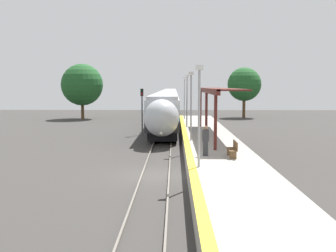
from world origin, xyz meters
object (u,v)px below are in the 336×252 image
(lamppost_far, at_px, (187,97))
(lamppost_farthest, at_px, (184,95))
(train, at_px, (168,101))
(railway_signal, at_px, (142,107))
(lamppost_near, at_px, (199,108))
(lamppost_mid, at_px, (191,101))
(platform_bench, at_px, (233,149))
(person_waiting, at_px, (206,140))

(lamppost_far, xyz_separation_m, lamppost_farthest, (0.00, 9.80, 0.00))
(train, distance_m, railway_signal, 29.39)
(train, distance_m, lamppost_near, 50.20)
(train, relative_size, railway_signal, 17.37)
(lamppost_farthest, bearing_deg, railway_signal, -116.79)
(train, relative_size, lamppost_near, 16.07)
(train, height_order, lamppost_mid, lamppost_mid)
(lamppost_farthest, bearing_deg, platform_bench, -85.62)
(railway_signal, distance_m, lamppost_mid, 11.88)
(lamppost_farthest, bearing_deg, lamppost_far, -90.00)
(platform_bench, height_order, lamppost_far, lamppost_far)
(train, distance_m, lamppost_far, 30.64)
(train, height_order, lamppost_farthest, lamppost_farthest)
(train, xyz_separation_m, lamppost_far, (2.17, -30.53, 1.49))
(platform_bench, xyz_separation_m, person_waiting, (-1.48, 0.43, 0.40))
(lamppost_near, relative_size, lamppost_farthest, 1.00)
(platform_bench, bearing_deg, person_waiting, 163.82)
(lamppost_near, xyz_separation_m, lamppost_far, (0.00, 19.60, 0.00))
(railway_signal, xyz_separation_m, lamppost_farthest, (4.33, 8.57, 0.99))
(train, relative_size, lamppost_farthest, 16.07)
(person_waiting, bearing_deg, platform_bench, -16.18)
(platform_bench, distance_m, person_waiting, 1.60)
(lamppost_near, bearing_deg, lamppost_mid, 90.00)
(railway_signal, bearing_deg, lamppost_near, -78.26)
(lamppost_near, bearing_deg, lamppost_farthest, 90.00)
(person_waiting, relative_size, lamppost_mid, 0.34)
(platform_bench, distance_m, lamppost_mid, 7.67)
(lamppost_near, bearing_deg, platform_bench, 53.74)
(person_waiting, bearing_deg, lamppost_farthest, 91.22)
(lamppost_far, bearing_deg, person_waiting, -88.06)
(railway_signal, height_order, lamppost_farthest, lamppost_farthest)
(railway_signal, relative_size, lamppost_farthest, 0.93)
(lamppost_near, height_order, lamppost_far, same)
(train, height_order, person_waiting, train)
(train, distance_m, platform_bench, 47.54)
(platform_bench, height_order, lamppost_farthest, lamppost_farthest)
(lamppost_mid, xyz_separation_m, lamppost_far, (0.00, 9.80, 0.00))
(lamppost_far, height_order, lamppost_farthest, same)
(platform_bench, bearing_deg, train, 95.08)
(railway_signal, bearing_deg, train, 85.79)
(lamppost_near, xyz_separation_m, lamppost_farthest, (0.00, 29.39, 0.00))
(lamppost_mid, bearing_deg, lamppost_farthest, 90.00)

